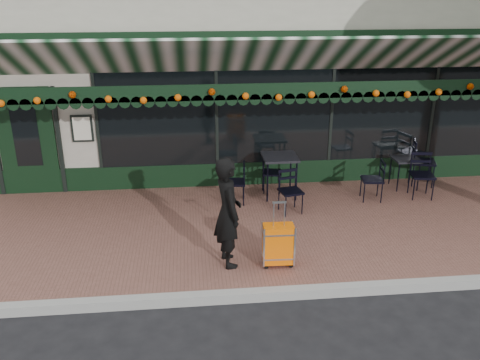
{
  "coord_description": "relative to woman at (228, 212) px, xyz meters",
  "views": [
    {
      "loc": [
        -1.56,
        -6.15,
        4.22
      ],
      "look_at": [
        -0.76,
        1.6,
        1.18
      ],
      "focal_mm": 38.0,
      "sensor_mm": 36.0,
      "label": 1
    }
  ],
  "objects": [
    {
      "name": "ground",
      "position": [
        1.04,
        -0.74,
        -1.01
      ],
      "size": [
        80.0,
        80.0,
        0.0
      ],
      "primitive_type": "plane",
      "color": "black",
      "rests_on": "ground"
    },
    {
      "name": "sidewalk",
      "position": [
        1.04,
        1.26,
        -0.93
      ],
      "size": [
        18.0,
        4.0,
        0.15
      ],
      "primitive_type": "cube",
      "color": "brown",
      "rests_on": "ground"
    },
    {
      "name": "curb",
      "position": [
        1.04,
        -0.82,
        -0.93
      ],
      "size": [
        18.0,
        0.16,
        0.15
      ],
      "primitive_type": "cube",
      "color": "#9E9E99",
      "rests_on": "ground"
    },
    {
      "name": "restaurant_building",
      "position": [
        1.04,
        7.1,
        1.26
      ],
      "size": [
        12.0,
        9.6,
        4.5
      ],
      "color": "#A19B8B",
      "rests_on": "ground"
    },
    {
      "name": "woman",
      "position": [
        0.0,
        0.0,
        0.0
      ],
      "size": [
        0.53,
        0.7,
        1.72
      ],
      "primitive_type": "imported",
      "rotation": [
        0.0,
        0.0,
        1.77
      ],
      "color": "black",
      "rests_on": "sidewalk"
    },
    {
      "name": "suitcase",
      "position": [
        0.75,
        -0.15,
        -0.5
      ],
      "size": [
        0.47,
        0.27,
        1.06
      ],
      "rotation": [
        0.0,
        0.0,
        -0.03
      ],
      "color": "#FF6A08",
      "rests_on": "sidewalk"
    },
    {
      "name": "cafe_table_a",
      "position": [
        3.95,
        2.74,
        -0.27
      ],
      "size": [
        0.53,
        0.53,
        0.65
      ],
      "color": "black",
      "rests_on": "sidewalk"
    },
    {
      "name": "cafe_table_b",
      "position": [
        1.25,
        2.57,
        -0.1
      ],
      "size": [
        0.69,
        0.69,
        0.85
      ],
      "color": "black",
      "rests_on": "sidewalk"
    },
    {
      "name": "chair_a_left",
      "position": [
        3.04,
        2.17,
        -0.44
      ],
      "size": [
        0.47,
        0.47,
        0.84
      ],
      "primitive_type": null,
      "rotation": [
        0.0,
        0.0,
        -1.7
      ],
      "color": "black",
      "rests_on": "sidewalk"
    },
    {
      "name": "chair_a_right",
      "position": [
        4.41,
        2.88,
        -0.36
      ],
      "size": [
        0.62,
        0.62,
        1.0
      ],
      "primitive_type": null,
      "rotation": [
        0.0,
        0.0,
        1.26
      ],
      "color": "black",
      "rests_on": "sidewalk"
    },
    {
      "name": "chair_a_front",
      "position": [
        4.08,
        2.2,
        -0.4
      ],
      "size": [
        0.52,
        0.52,
        0.91
      ],
      "primitive_type": null,
      "rotation": [
        0.0,
        0.0,
        -0.15
      ],
      "color": "black",
      "rests_on": "sidewalk"
    },
    {
      "name": "chair_b_left",
      "position": [
        0.32,
        2.3,
        -0.44
      ],
      "size": [
        0.45,
        0.45,
        0.84
      ],
      "primitive_type": null,
      "rotation": [
        0.0,
        0.0,
        -1.66
      ],
      "color": "black",
      "rests_on": "sidewalk"
    },
    {
      "name": "chair_b_right",
      "position": [
        1.14,
        2.82,
        -0.46
      ],
      "size": [
        0.46,
        0.46,
        0.8
      ],
      "primitive_type": null,
      "rotation": [
        0.0,
        0.0,
        1.42
      ],
      "color": "black",
      "rests_on": "sidewalk"
    },
    {
      "name": "chair_b_front",
      "position": [
        1.32,
        1.75,
        -0.45
      ],
      "size": [
        0.49,
        0.49,
        0.82
      ],
      "primitive_type": null,
      "rotation": [
        0.0,
        0.0,
        0.22
      ],
      "color": "black",
      "rests_on": "sidewalk"
    }
  ]
}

